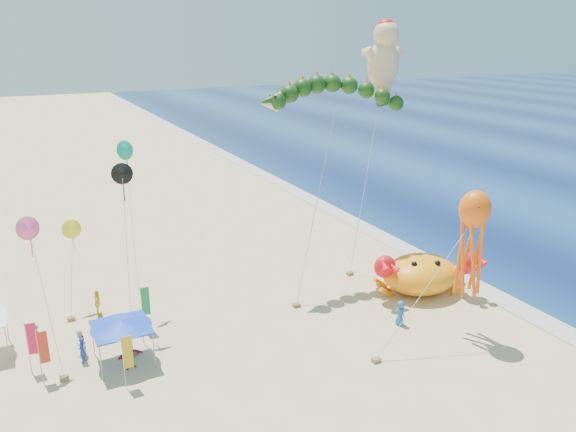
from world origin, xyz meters
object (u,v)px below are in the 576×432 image
Objects in this scene: octopus_kite at (472,235)px; cherub_kite at (384,55)px; crab_inflatable at (422,273)px; dragon_kite at (334,99)px; canopy_blue at (121,324)px.

cherub_kite is at bearing 80.55° from octopus_kite.
dragon_kite is (-4.20, 6.01, 12.19)m from crab_inflatable.
crab_inflatable is 0.52× the size of dragon_kite.
cherub_kite is 2.05× the size of octopus_kite.
crab_inflatable is 21.44m from canopy_blue.
canopy_blue is at bearing -161.84° from dragon_kite.
dragon_kite is 5.75m from cherub_kite.
crab_inflatable is 16.62m from cherub_kite.
canopy_blue is (-21.42, 0.36, 0.95)m from crab_inflatable.
octopus_kite is at bearing -17.28° from canopy_blue.
crab_inflatable is 14.22m from dragon_kite.
octopus_kite reaches higher than canopy_blue.
octopus_kite is at bearing -76.94° from dragon_kite.
crab_inflatable is at bearing -0.96° from canopy_blue.
dragon_kite is 21.33m from canopy_blue.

